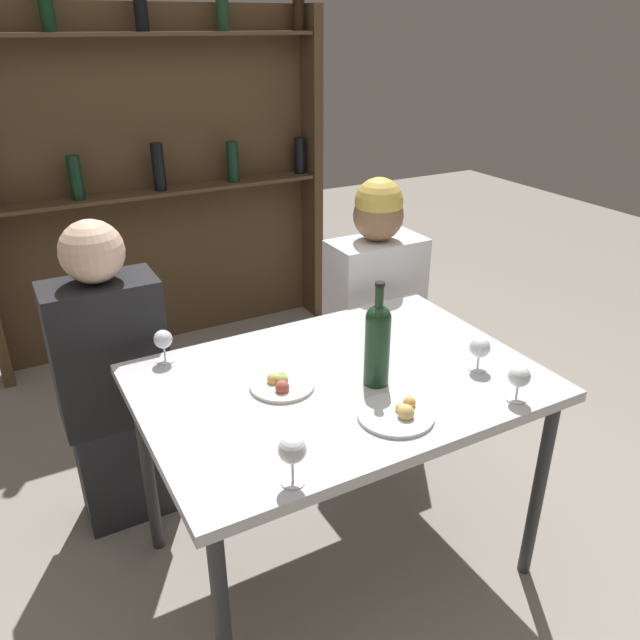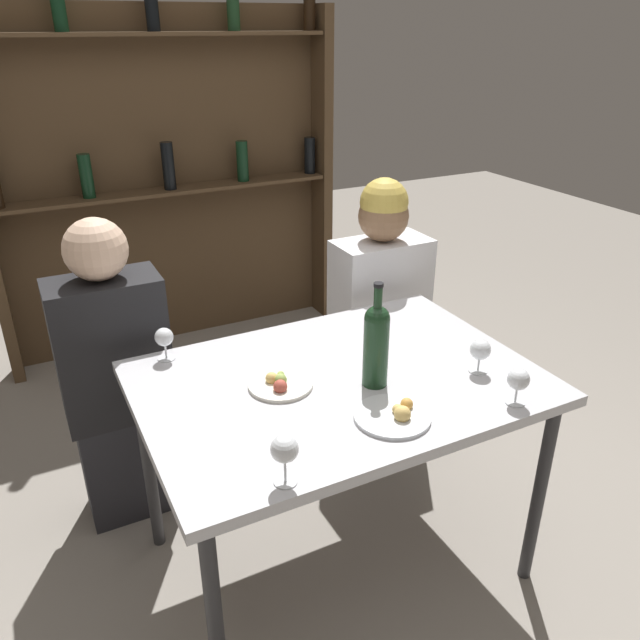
# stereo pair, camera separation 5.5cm
# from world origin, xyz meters

# --- Properties ---
(ground_plane) EXTENTS (10.00, 10.00, 0.00)m
(ground_plane) POSITION_xyz_m (0.00, 0.00, 0.00)
(ground_plane) COLOR gray
(dining_table) EXTENTS (1.26, 0.88, 0.78)m
(dining_table) POSITION_xyz_m (0.00, 0.00, 0.71)
(dining_table) COLOR silver
(dining_table) RESTS_ON ground_plane
(wine_rack_wall) EXTENTS (1.99, 0.21, 2.02)m
(wine_rack_wall) POSITION_xyz_m (-0.00, 2.05, 1.03)
(wine_rack_wall) COLOR #4C3823
(wine_rack_wall) RESTS_ON ground_plane
(wine_bottle) EXTENTS (0.08, 0.08, 0.34)m
(wine_bottle) POSITION_xyz_m (0.08, -0.08, 0.93)
(wine_bottle) COLOR #19381E
(wine_bottle) RESTS_ON dining_table
(wine_glass_0) EXTENTS (0.07, 0.07, 0.14)m
(wine_glass_0) POSITION_xyz_m (-0.36, -0.38, 0.88)
(wine_glass_0) COLOR silver
(wine_glass_0) RESTS_ON dining_table
(wine_glass_1) EXTENTS (0.07, 0.07, 0.11)m
(wine_glass_1) POSITION_xyz_m (0.42, -0.17, 0.86)
(wine_glass_1) COLOR silver
(wine_glass_1) RESTS_ON dining_table
(wine_glass_2) EXTENTS (0.07, 0.07, 0.11)m
(wine_glass_2) POSITION_xyz_m (0.40, -0.37, 0.86)
(wine_glass_2) COLOR silver
(wine_glass_2) RESTS_ON dining_table
(wine_glass_3) EXTENTS (0.06, 0.06, 0.11)m
(wine_glass_3) POSITION_xyz_m (-0.46, 0.38, 0.86)
(wine_glass_3) COLOR silver
(wine_glass_3) RESTS_ON dining_table
(food_plate_0) EXTENTS (0.20, 0.20, 0.05)m
(food_plate_0) POSITION_xyz_m (-0.19, 0.04, 0.79)
(food_plate_0) COLOR silver
(food_plate_0) RESTS_ON dining_table
(food_plate_1) EXTENTS (0.22, 0.22, 0.05)m
(food_plate_1) POSITION_xyz_m (0.04, -0.27, 0.79)
(food_plate_1) COLOR silver
(food_plate_1) RESTS_ON dining_table
(seated_person_left) EXTENTS (0.39, 0.22, 1.22)m
(seated_person_left) POSITION_xyz_m (-0.60, 0.63, 0.58)
(seated_person_left) COLOR #26262B
(seated_person_left) RESTS_ON ground_plane
(seated_person_right) EXTENTS (0.42, 0.22, 1.24)m
(seated_person_right) POSITION_xyz_m (0.56, 0.63, 0.60)
(seated_person_right) COLOR #26262B
(seated_person_right) RESTS_ON ground_plane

